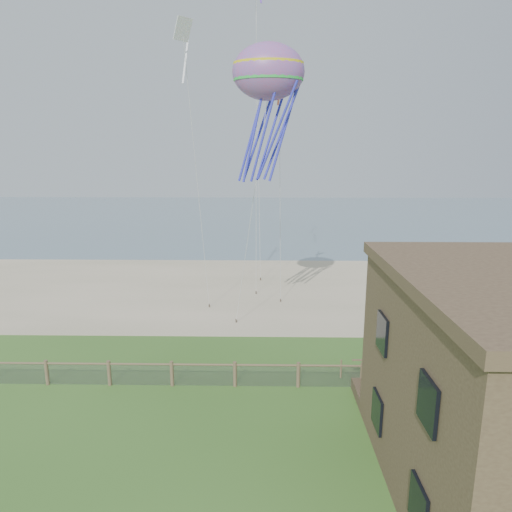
{
  "coord_description": "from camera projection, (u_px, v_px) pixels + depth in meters",
  "views": [
    {
      "loc": [
        1.36,
        -13.8,
        10.87
      ],
      "look_at": [
        0.96,
        8.0,
        5.92
      ],
      "focal_mm": 32.0,
      "sensor_mm": 36.0,
      "label": 1
    }
  ],
  "objects": [
    {
      "name": "ground",
      "position": [
        224.0,
        472.0,
        15.88
      ],
      "size": [
        160.0,
        160.0,
        0.0
      ],
      "primitive_type": "plane",
      "color": "#355D1F",
      "rests_on": "ground"
    },
    {
      "name": "sand_beach",
      "position": [
        247.0,
        289.0,
        37.33
      ],
      "size": [
        72.0,
        20.0,
        0.02
      ],
      "primitive_type": "cube",
      "color": "tan",
      "rests_on": "ground"
    },
    {
      "name": "ocean",
      "position": [
        257.0,
        216.0,
        80.23
      ],
      "size": [
        160.0,
        68.0,
        0.02
      ],
      "primitive_type": "cube",
      "color": "slate",
      "rests_on": "ground"
    },
    {
      "name": "picnic_table",
      "position": [
        385.0,
        391.0,
        20.55
      ],
      "size": [
        2.0,
        1.64,
        0.77
      ],
      "primitive_type": null,
      "rotation": [
        0.0,
        0.0,
        0.16
      ],
      "color": "brown",
      "rests_on": "ground"
    },
    {
      "name": "chainlink_fence",
      "position": [
        235.0,
        376.0,
        21.61
      ],
      "size": [
        36.2,
        0.2,
        1.25
      ],
      "primitive_type": null,
      "color": "brown",
      "rests_on": "ground"
    },
    {
      "name": "kite_white",
      "position": [
        184.0,
        46.0,
        25.26
      ],
      "size": [
        2.24,
        2.2,
        3.0
      ],
      "primitive_type": null,
      "rotation": [
        0.44,
        0.0,
        0.83
      ],
      "color": "white"
    },
    {
      "name": "kite_red",
      "position": [
        280.0,
        81.0,
        26.81
      ],
      "size": [
        1.76,
        1.86,
        2.15
      ],
      "primitive_type": null,
      "rotation": [
        0.44,
        0.0,
        0.6
      ],
      "color": "orange"
    },
    {
      "name": "octopus_kite",
      "position": [
        268.0,
        111.0,
        24.02
      ],
      "size": [
        4.15,
        3.34,
        7.53
      ],
      "primitive_type": null,
      "rotation": [
        0.0,
        0.0,
        -0.23
      ],
      "color": "#FF284E"
    }
  ]
}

